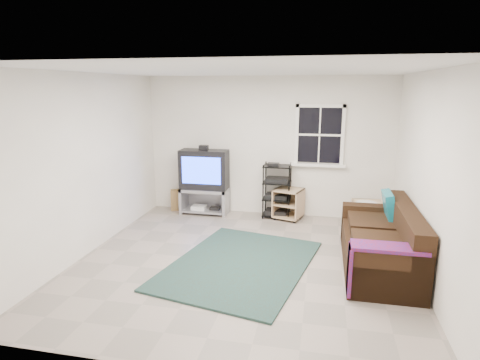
% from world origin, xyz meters
% --- Properties ---
extents(room, '(4.60, 4.62, 4.60)m').
position_xyz_m(room, '(0.95, 2.27, 1.48)').
color(room, gray).
rests_on(room, ground).
extents(tv_unit, '(0.91, 0.45, 1.33)m').
position_xyz_m(tv_unit, '(-1.17, 2.05, 0.73)').
color(tv_unit, gray).
rests_on(tv_unit, ground).
extents(av_rack, '(0.51, 0.37, 1.03)m').
position_xyz_m(av_rack, '(0.22, 2.09, 0.45)').
color(av_rack, black).
rests_on(av_rack, ground).
extents(side_table_left, '(0.59, 0.59, 0.56)m').
position_xyz_m(side_table_left, '(0.45, 2.08, 0.30)').
color(side_table_left, tan).
rests_on(side_table_left, ground).
extents(side_table_right, '(0.52, 0.53, 0.55)m').
position_xyz_m(side_table_right, '(1.80, 1.59, 0.31)').
color(side_table_right, tan).
rests_on(side_table_right, ground).
extents(sofa, '(0.90, 2.03, 0.93)m').
position_xyz_m(sofa, '(1.86, 0.22, 0.33)').
color(sofa, black).
rests_on(sofa, ground).
extents(shag_rug, '(2.18, 2.69, 0.03)m').
position_xyz_m(shag_rug, '(-0.02, -0.11, 0.01)').
color(shag_rug, black).
rests_on(shag_rug, ground).
extents(paper_bag, '(0.33, 0.27, 0.40)m').
position_xyz_m(paper_bag, '(-1.76, 2.16, 0.20)').
color(paper_bag, '#A37E49').
rests_on(paper_bag, ground).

